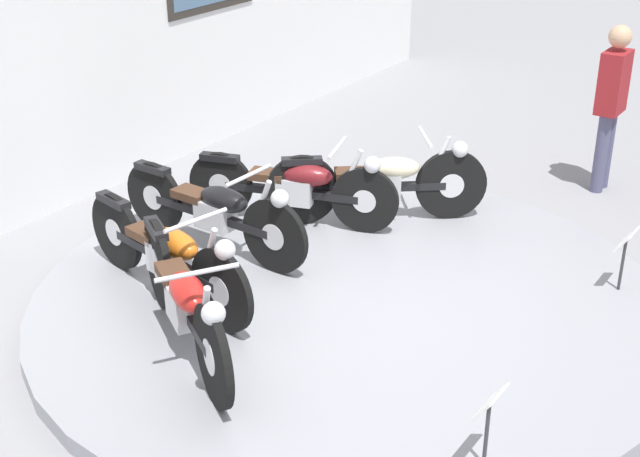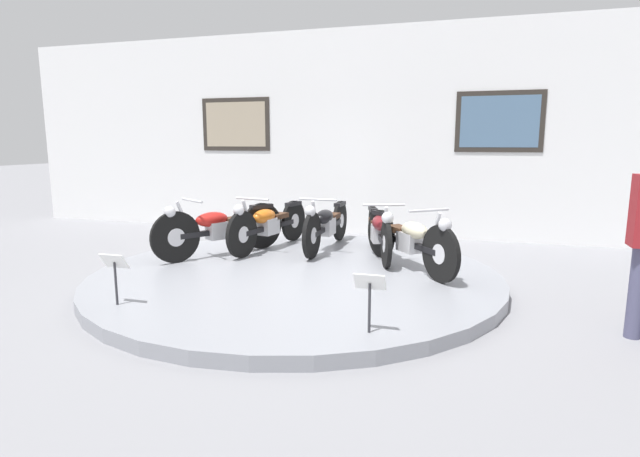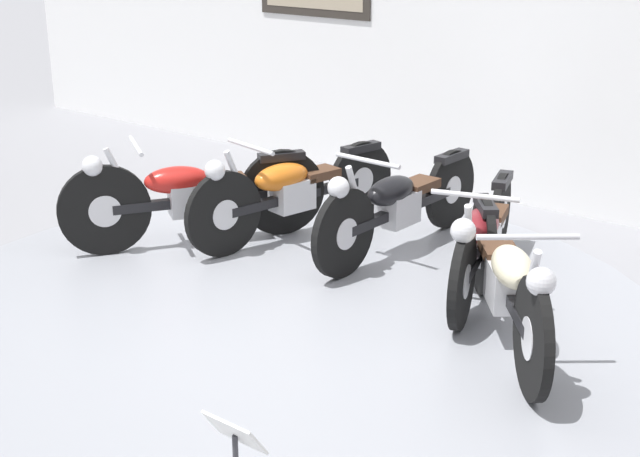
# 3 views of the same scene
# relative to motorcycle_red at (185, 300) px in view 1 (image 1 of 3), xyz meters

# --- Properties ---
(ground_plane) EXTENTS (60.00, 60.00, 0.00)m
(ground_plane) POSITION_rel_motorcycle_red_xyz_m (1.30, -0.50, -0.54)
(ground_plane) COLOR gray
(display_platform) EXTENTS (4.91, 4.91, 0.14)m
(display_platform) POSITION_rel_motorcycle_red_xyz_m (1.30, -0.50, -0.47)
(display_platform) COLOR gray
(display_platform) RESTS_ON ground_plane
(back_wall) EXTENTS (14.00, 0.22, 3.68)m
(back_wall) POSITION_rel_motorcycle_red_xyz_m (1.30, 2.95, 1.30)
(back_wall) COLOR white
(back_wall) RESTS_ON ground_plane
(motorcycle_red) EXTENTS (1.13, 1.74, 0.81)m
(motorcycle_red) POSITION_rel_motorcycle_red_xyz_m (0.00, 0.00, 0.00)
(motorcycle_red) COLOR black
(motorcycle_red) RESTS_ON display_platform
(motorcycle_orange) EXTENTS (0.57, 1.96, 0.80)m
(motorcycle_orange) POSITION_rel_motorcycle_red_xyz_m (0.48, 0.60, -0.02)
(motorcycle_orange) COLOR black
(motorcycle_orange) RESTS_ON display_platform
(motorcycle_black) EXTENTS (0.54, 1.98, 0.79)m
(motorcycle_black) POSITION_rel_motorcycle_red_xyz_m (1.30, 0.83, -0.02)
(motorcycle_black) COLOR black
(motorcycle_black) RESTS_ON display_platform
(motorcycle_maroon) EXTENTS (0.72, 1.87, 0.78)m
(motorcycle_maroon) POSITION_rel_motorcycle_red_xyz_m (2.13, 0.60, -0.03)
(motorcycle_maroon) COLOR black
(motorcycle_maroon) RESTS_ON display_platform
(motorcycle_cream) EXTENTS (1.31, 1.58, 0.80)m
(motorcycle_cream) POSITION_rel_motorcycle_red_xyz_m (2.61, 0.00, -0.01)
(motorcycle_cream) COLOR black
(motorcycle_cream) RESTS_ON display_platform
(info_placard_front_left) EXTENTS (0.26, 0.11, 0.51)m
(info_placard_front_left) POSITION_rel_motorcycle_red_xyz_m (0.06, -2.20, -0.03)
(info_placard_front_left) COLOR #333338
(info_placard_front_left) RESTS_ON display_platform
(info_placard_front_centre) EXTENTS (0.26, 0.11, 0.51)m
(info_placard_front_centre) POSITION_rel_motorcycle_red_xyz_m (2.55, -2.20, -0.03)
(info_placard_front_centre) COLOR #333338
(info_placard_front_centre) RESTS_ON display_platform
(visitor_standing) EXTENTS (0.36, 0.22, 1.68)m
(visitor_standing) POSITION_rel_motorcycle_red_xyz_m (4.80, -1.31, 0.42)
(visitor_standing) COLOR #4C4C6B
(visitor_standing) RESTS_ON ground_plane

